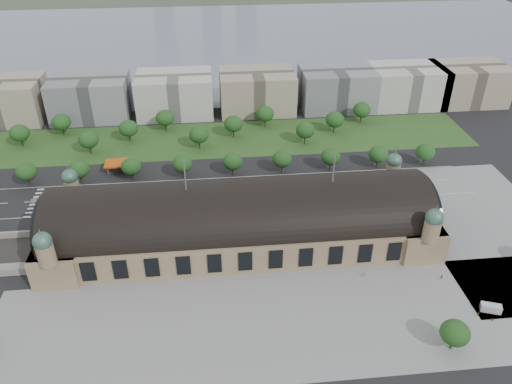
{
  "coord_description": "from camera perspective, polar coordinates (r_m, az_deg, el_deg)",
  "views": [
    {
      "loc": [
        -10.15,
        -157.67,
        122.49
      ],
      "look_at": [
        7.32,
        14.01,
        14.0
      ],
      "focal_mm": 35.0,
      "sensor_mm": 36.0,
      "label": 1
    }
  ],
  "objects": [
    {
      "name": "tree_belt_9",
      "position": [
        271.36,
        5.65,
        7.05
      ],
      "size": [
        10.4,
        10.4,
        12.48
      ],
      "color": "#2D2116",
      "rests_on": "ground"
    },
    {
      "name": "traffic_car_6",
      "position": [
        235.64,
        13.54,
        0.06
      ],
      "size": [
        5.7,
        3.13,
        1.51
      ],
      "primitive_type": "imported",
      "rotation": [
        0.0,
        0.0,
        -1.69
      ],
      "color": "silver",
      "rests_on": "ground"
    },
    {
      "name": "petrol_station",
      "position": [
        256.74,
        -14.94,
        3.24
      ],
      "size": [
        14.0,
        13.0,
        5.05
      ],
      "color": "#C84E0B",
      "rests_on": "ground"
    },
    {
      "name": "tree_row_6",
      "position": [
        242.46,
        3.0,
        3.78
      ],
      "size": [
        9.6,
        9.6,
        11.52
      ],
      "color": "#2D2116",
      "rests_on": "ground"
    },
    {
      "name": "bus_east",
      "position": [
        224.86,
        2.96,
        -0.38
      ],
      "size": [
        12.51,
        3.5,
        3.45
      ],
      "primitive_type": "imported",
      "rotation": [
        0.0,
        0.0,
        1.52
      ],
      "color": "silver",
      "rests_on": "ground"
    },
    {
      "name": "office_5",
      "position": [
        321.13,
        9.2,
        11.62
      ],
      "size": [
        45.0,
        32.0,
        24.0
      ],
      "primitive_type": "cube",
      "color": "gray",
      "rests_on": "ground"
    },
    {
      "name": "traffic_car_3",
      "position": [
        233.64,
        -8.76,
        0.33
      ],
      "size": [
        4.99,
        2.18,
        1.43
      ],
      "primitive_type": "imported",
      "rotation": [
        0.0,
        0.0,
        1.61
      ],
      "color": "maroon",
      "rests_on": "ground"
    },
    {
      "name": "van_south",
      "position": [
        187.47,
        25.15,
        -11.91
      ],
      "size": [
        7.05,
        4.7,
        2.84
      ],
      "rotation": [
        0.0,
        0.0,
        -0.35
      ],
      "color": "#B8B8BA",
      "rests_on": "ground"
    },
    {
      "name": "pedestrian_2",
      "position": [
        194.35,
        20.44,
        -9.06
      ],
      "size": [
        0.78,
        0.96,
        1.73
      ],
      "primitive_type": "imported",
      "rotation": [
        0.0,
        0.0,
        1.98
      ],
      "color": "gray",
      "rests_on": "ground"
    },
    {
      "name": "plaza_east",
      "position": [
        229.49,
        24.95,
        -3.53
      ],
      "size": [
        56.0,
        100.0,
        0.12
      ],
      "primitive_type": "cube",
      "color": "gray",
      "rests_on": "ground"
    },
    {
      "name": "bus_west",
      "position": [
        223.47,
        -0.87,
        -0.52
      ],
      "size": [
        13.35,
        3.31,
        3.71
      ],
      "primitive_type": "imported",
      "rotation": [
        0.0,
        0.0,
        1.59
      ],
      "color": "red",
      "rests_on": "ground"
    },
    {
      "name": "pedestrian_1",
      "position": [
        184.58,
        24.08,
        -12.58
      ],
      "size": [
        0.65,
        0.78,
        1.82
      ],
      "primitive_type": "imported",
      "rotation": [
        0.0,
        0.0,
        1.19
      ],
      "color": "gray",
      "rests_on": "ground"
    },
    {
      "name": "traffic_car_4",
      "position": [
        231.08,
        -4.13,
        0.27
      ],
      "size": [
        4.53,
        2.3,
        1.48
      ],
      "primitive_type": "imported",
      "rotation": [
        0.0,
        0.0,
        -1.7
      ],
      "color": "#1B1F4D",
      "rests_on": "ground"
    },
    {
      "name": "pedestrian_3",
      "position": [
        184.61,
        25.43,
        -12.99
      ],
      "size": [
        1.16,
        0.99,
        1.8
      ],
      "primitive_type": "imported",
      "rotation": [
        0.0,
        0.0,
        2.57
      ],
      "color": "gray",
      "rests_on": "ground"
    },
    {
      "name": "office_6",
      "position": [
        335.2,
        16.83,
        11.55
      ],
      "size": [
        45.0,
        32.0,
        24.0
      ],
      "primitive_type": "cube",
      "color": "beige",
      "rests_on": "ground"
    },
    {
      "name": "tree_belt_4",
      "position": [
        280.83,
        -14.38,
        7.06
      ],
      "size": [
        10.4,
        10.4,
        12.48
      ],
      "color": "#2D2116",
      "rests_on": "ground"
    },
    {
      "name": "office_4",
      "position": [
        312.42,
        0.11,
        11.44
      ],
      "size": [
        45.0,
        32.0,
        24.0
      ],
      "primitive_type": "cube",
      "color": "tan",
      "rests_on": "ground"
    },
    {
      "name": "parked_car_6",
      "position": [
        218.34,
        -7.08,
        -2.0
      ],
      "size": [
        5.61,
        5.17,
        1.58
      ],
      "primitive_type": "imported",
      "rotation": [
        0.0,
        0.0,
        -0.88
      ],
      "color": "black",
      "rests_on": "ground"
    },
    {
      "name": "tree_belt_5",
      "position": [
        289.42,
        -10.36,
        8.33
      ],
      "size": [
        10.4,
        10.4,
        12.48
      ],
      "color": "#2D2116",
      "rests_on": "ground"
    },
    {
      "name": "road_slab",
      "position": [
        231.06,
        -7.36,
        -0.15
      ],
      "size": [
        260.0,
        26.0,
        0.1
      ],
      "primitive_type": "cube",
      "color": "black",
      "rests_on": "ground"
    },
    {
      "name": "office_1",
      "position": [
        333.26,
        -26.87,
        9.31
      ],
      "size": [
        45.0,
        32.0,
        24.0
      ],
      "primitive_type": "cube",
      "color": "tan",
      "rests_on": "ground"
    },
    {
      "name": "tree_row_9",
      "position": [
        262.47,
        18.79,
        4.34
      ],
      "size": [
        9.6,
        9.6,
        11.52
      ],
      "color": "#2D2116",
      "rests_on": "ground"
    },
    {
      "name": "office_3",
      "position": [
        311.6,
        -9.25,
        10.97
      ],
      "size": [
        45.0,
        32.0,
        24.0
      ],
      "primitive_type": "cube",
      "color": "beige",
      "rests_on": "ground"
    },
    {
      "name": "traffic_car_2",
      "position": [
        234.91,
        -19.41,
        -1.1
      ],
      "size": [
        5.84,
        3.1,
        1.56
      ],
      "primitive_type": "imported",
      "rotation": [
        0.0,
        0.0,
        -1.66
      ],
      "color": "black",
      "rests_on": "ground"
    },
    {
      "name": "parked_car_1",
      "position": [
        222.22,
        -18.11,
        -2.91
      ],
      "size": [
        5.22,
        4.7,
        1.35
      ],
      "primitive_type": "imported",
      "rotation": [
        0.0,
        0.0,
        -0.93
      ],
      "color": "maroon",
      "rests_on": "ground"
    },
    {
      "name": "lake",
      "position": [
        471.96,
        -4.58,
        17.02
      ],
      "size": [
        700.0,
        320.0,
        0.08
      ],
      "primitive_type": "cube",
      "color": "slate",
      "rests_on": "ground"
    },
    {
      "name": "tree_belt_1",
      "position": [
        295.15,
        -25.41,
        6.12
      ],
      "size": [
        10.4,
        10.4,
        12.48
      ],
      "color": "#2D2116",
      "rests_on": "ground"
    },
    {
      "name": "tree_row_8",
      "position": [
        253.71,
        13.81,
        4.2
      ],
      "size": [
        9.6,
        9.6,
        11.52
      ],
      "color": "#2D2116",
      "rests_on": "ground"
    },
    {
      "name": "tree_row_2",
      "position": [
        247.89,
        -19.55,
        2.5
      ],
      "size": [
        9.6,
        9.6,
        11.52
      ],
      "color": "#2D2116",
      "rests_on": "ground"
    },
    {
      "name": "parked_car_2",
      "position": [
        221.39,
        -17.23,
        -2.85
      ],
      "size": [
        5.66,
        3.96,
        1.52
      ],
      "primitive_type": "imported",
      "rotation": [
        0.0,
        0.0,
        -1.18
      ],
      "color": "#1A1845",
      "rests_on": "ground"
    },
    {
      "name": "tree_belt_2",
      "position": [
        299.75,
        -21.35,
        7.45
      ],
      "size": [
        10.4,
        10.4,
        12.48
      ],
      "color": "#2D2116",
      "rests_on": "ground"
    },
    {
      "name": "station",
      "position": [
        193.79,
        -1.74,
        -3.24
      ],
      "size": [
        150.0,
        48.4,
        44.3
      ],
      "color": "#9A835F",
      "rests_on": "ground"
    },
    {
      "name": "ground",
      "position": [
        199.92,
        -1.69,
        -5.65
      ],
      "size": [
        900.0,
        900.0,
        0.0
      ],
      "primitive_type": "plane",
      "color": "black",
      "rests_on": "ground"
    },
    {
      "name": "tree_row_3",
      "position": [
        243.01,
        -14.06,
        2.85
      ],
      "size": [
        9.6,
        9.6,
        11.52
      ],
      "color": "#2D2116",
      "rests_on": "ground"
    },
    {
      "name": "bus_mid",
      "position": [
        222.31,
        -4.74,
        -0.86
      ],
      "size": [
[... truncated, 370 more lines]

